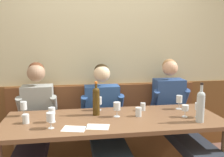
# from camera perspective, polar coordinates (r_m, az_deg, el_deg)

# --- Properties ---
(room_wall_back) EXTENTS (6.80, 0.08, 2.80)m
(room_wall_back) POSITION_cam_1_polar(r_m,az_deg,el_deg) (3.32, -2.14, 6.59)
(room_wall_back) COLOR beige
(room_wall_back) RESTS_ON ground
(wood_wainscot_panel) EXTENTS (6.80, 0.03, 0.95)m
(wood_wainscot_panel) POSITION_cam_1_polar(r_m,az_deg,el_deg) (3.44, -1.94, -9.06)
(wood_wainscot_panel) COLOR brown
(wood_wainscot_panel) RESTS_ON ground
(wall_bench) EXTENTS (2.50, 0.42, 0.94)m
(wall_bench) POSITION_cam_1_polar(r_m,az_deg,el_deg) (3.31, -1.46, -13.38)
(wall_bench) COLOR brown
(wall_bench) RESTS_ON ground
(dining_table) EXTENTS (2.20, 0.80, 0.75)m
(dining_table) POSITION_cam_1_polar(r_m,az_deg,el_deg) (2.57, 0.44, -10.92)
(dining_table) COLOR brown
(dining_table) RESTS_ON ground
(person_right_seat) EXTENTS (0.47, 1.22, 1.28)m
(person_right_seat) POSITION_cam_1_polar(r_m,az_deg,el_deg) (2.89, -17.44, -9.73)
(person_right_seat) COLOR #303040
(person_right_seat) RESTS_ON ground
(person_left_seat) EXTENTS (0.53, 1.22, 1.24)m
(person_left_seat) POSITION_cam_1_polar(r_m,az_deg,el_deg) (2.86, -1.53, -10.16)
(person_left_seat) COLOR #362F2E
(person_left_seat) RESTS_ON ground
(person_center_right_seat) EXTENTS (0.48, 1.22, 1.29)m
(person_center_right_seat) POSITION_cam_1_polar(r_m,az_deg,el_deg) (3.11, 14.97, -8.29)
(person_center_right_seat) COLOR #2C3130
(person_center_right_seat) RESTS_ON ground
(wine_bottle_green_tall) EXTENTS (0.08, 0.08, 0.39)m
(wine_bottle_green_tall) POSITION_cam_1_polar(r_m,az_deg,el_deg) (2.54, 19.75, -5.85)
(wine_bottle_green_tall) COLOR silver
(wine_bottle_green_tall) RESTS_ON dining_table
(wine_bottle_clear_water) EXTENTS (0.07, 0.07, 0.36)m
(wine_bottle_clear_water) POSITION_cam_1_polar(r_m,az_deg,el_deg) (2.61, -3.67, -5.01)
(wine_bottle_clear_water) COLOR #412E0E
(wine_bottle_clear_water) RESTS_ON dining_table
(wine_glass_mid_right) EXTENTS (0.08, 0.08, 0.15)m
(wine_glass_mid_right) POSITION_cam_1_polar(r_m,az_deg,el_deg) (2.31, -13.97, -8.64)
(wine_glass_mid_right) COLOR silver
(wine_glass_mid_right) RESTS_ON dining_table
(wine_glass_center_front) EXTENTS (0.07, 0.07, 0.13)m
(wine_glass_center_front) POSITION_cam_1_polar(r_m,az_deg,el_deg) (2.67, 16.52, -6.66)
(wine_glass_center_front) COLOR silver
(wine_glass_center_front) RESTS_ON dining_table
(wine_glass_center_rear) EXTENTS (0.07, 0.07, 0.15)m
(wine_glass_center_rear) POSITION_cam_1_polar(r_m,az_deg,el_deg) (2.57, 1.14, -6.57)
(wine_glass_center_rear) COLOR silver
(wine_glass_center_rear) RESTS_ON dining_table
(wine_glass_by_bottle) EXTENTS (0.08, 0.08, 0.15)m
(wine_glass_by_bottle) POSITION_cam_1_polar(r_m,az_deg,el_deg) (2.70, 19.38, -6.25)
(wine_glass_by_bottle) COLOR silver
(wine_glass_by_bottle) RESTS_ON dining_table
(wine_glass_left_end) EXTENTS (0.07, 0.07, 0.15)m
(wine_glass_left_end) POSITION_cam_1_polar(r_m,az_deg,el_deg) (2.79, -3.08, -5.19)
(wine_glass_left_end) COLOR silver
(wine_glass_left_end) RESTS_ON dining_table
(wine_glass_near_bucket) EXTENTS (0.07, 0.07, 0.15)m
(wine_glass_near_bucket) POSITION_cam_1_polar(r_m,az_deg,el_deg) (2.47, -13.70, -7.48)
(wine_glass_near_bucket) COLOR silver
(wine_glass_near_bucket) RESTS_ON dining_table
(wine_glass_right_end) EXTENTS (0.07, 0.07, 0.16)m
(wine_glass_right_end) POSITION_cam_1_polar(r_m,az_deg,el_deg) (2.94, 15.23, -4.78)
(wine_glass_right_end) COLOR silver
(wine_glass_right_end) RESTS_ON dining_table
(wine_glass_mid_left) EXTENTS (0.07, 0.07, 0.15)m
(wine_glass_mid_left) POSITION_cam_1_polar(r_m,az_deg,el_deg) (2.74, -19.74, -5.98)
(wine_glass_mid_left) COLOR silver
(wine_glass_mid_left) RESTS_ON dining_table
(water_tumbler_left) EXTENTS (0.06, 0.06, 0.09)m
(water_tumbler_left) POSITION_cam_1_polar(r_m,az_deg,el_deg) (2.53, -19.26, -8.77)
(water_tumbler_left) COLOR silver
(water_tumbler_left) RESTS_ON dining_table
(water_tumbler_right) EXTENTS (0.06, 0.06, 0.09)m
(water_tumbler_right) POSITION_cam_1_polar(r_m,az_deg,el_deg) (2.82, 7.14, -6.47)
(water_tumbler_right) COLOR silver
(water_tumbler_right) RESTS_ON dining_table
(water_tumbler_center) EXTENTS (0.06, 0.06, 0.09)m
(water_tumbler_center) POSITION_cam_1_polar(r_m,az_deg,el_deg) (2.61, 6.12, -7.66)
(water_tumbler_center) COLOR silver
(water_tumbler_center) RESTS_ON dining_table
(tasting_sheet_left_guest) EXTENTS (0.24, 0.20, 0.00)m
(tasting_sheet_left_guest) POSITION_cam_1_polar(r_m,az_deg,el_deg) (2.32, -3.33, -11.06)
(tasting_sheet_left_guest) COLOR white
(tasting_sheet_left_guest) RESTS_ON dining_table
(tasting_sheet_right_guest) EXTENTS (0.24, 0.20, 0.00)m
(tasting_sheet_right_guest) POSITION_cam_1_polar(r_m,az_deg,el_deg) (2.29, -8.73, -11.40)
(tasting_sheet_right_guest) COLOR white
(tasting_sheet_right_guest) RESTS_ON dining_table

